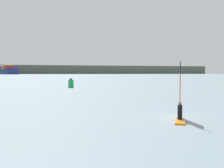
# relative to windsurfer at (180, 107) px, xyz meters

# --- Properties ---
(ground_plane) EXTENTS (4000.00, 4000.00, 0.00)m
(ground_plane) POSITION_rel_windsurfer_xyz_m (0.26, 1.28, -1.00)
(ground_plane) COLOR gray
(windsurfer) EXTENTS (1.41, 3.13, 4.18)m
(windsurfer) POSITION_rel_windsurfer_xyz_m (0.00, 0.00, 0.00)
(windsurfer) COLOR orange
(windsurfer) RESTS_ON ground_plane
(cargo_ship) EXTENTS (111.83, 192.22, 33.75)m
(cargo_ship) POSITION_rel_windsurfer_xyz_m (-203.12, 718.28, 8.00)
(cargo_ship) COLOR navy
(cargo_ship) RESTS_ON ground_plane
(distant_headland) EXTENTS (919.39, 557.93, 26.20)m
(distant_headland) POSITION_rel_windsurfer_xyz_m (-38.54, 1027.56, 12.10)
(distant_headland) COLOR #4C564C
(distant_headland) RESTS_ON ground_plane
(channel_buoy) EXTENTS (1.21, 1.21, 2.23)m
(channel_buoy) POSITION_rel_windsurfer_xyz_m (-9.09, 44.08, 0.01)
(channel_buoy) COLOR #19994C
(channel_buoy) RESTS_ON ground_plane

